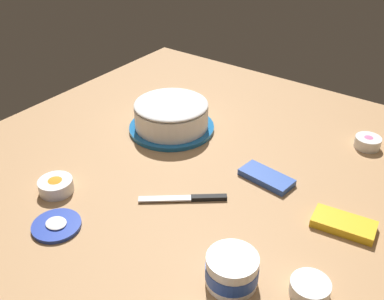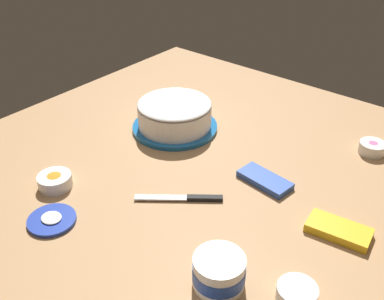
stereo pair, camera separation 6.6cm
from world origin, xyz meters
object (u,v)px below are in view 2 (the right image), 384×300
frosted_cake (175,115)px  candy_box_upper (339,230)px  frosting_tub (219,271)px  frosting_tub_lid (52,220)px  candy_box_lower (265,180)px  sprinkle_bowl_pink (372,147)px  sprinkle_bowl_orange (55,180)px  sprinkle_bowl_rainbow (297,293)px  spreading_knife (187,198)px

frosted_cake → candy_box_upper: 0.65m
frosted_cake → candy_box_upper: (-0.64, 0.13, -0.04)m
frosting_tub → frosting_tub_lid: 0.45m
candy_box_lower → candy_box_upper: candy_box_upper is taller
frosting_tub → sprinkle_bowl_pink: (-0.06, -0.71, -0.02)m
frosting_tub → sprinkle_bowl_pink: 0.72m
sprinkle_bowl_orange → candy_box_lower: 0.58m
sprinkle_bowl_pink → sprinkle_bowl_rainbow: bearing=97.6°
frosted_cake → frosting_tub_lid: bearing=97.0°
sprinkle_bowl_pink → candy_box_lower: bearing=63.0°
frosted_cake → sprinkle_bowl_rainbow: bearing=150.5°
frosting_tub → spreading_knife: bearing=-36.7°
frosting_tub_lid → sprinkle_bowl_rainbow: sprinkle_bowl_rainbow is taller
sprinkle_bowl_orange → sprinkle_bowl_pink: 0.95m
sprinkle_bowl_pink → candy_box_lower: (0.17, 0.34, -0.01)m
sprinkle_bowl_pink → candy_box_upper: (-0.07, 0.41, -0.01)m
frosting_tub_lid → sprinkle_bowl_pink: 0.96m
spreading_knife → sprinkle_bowl_rainbow: 0.40m
spreading_knife → candy_box_lower: candy_box_lower is taller
frosted_cake → candy_box_lower: (-0.39, 0.07, -0.04)m
sprinkle_bowl_pink → frosted_cake: bearing=25.7°
frosting_tub → sprinkle_bowl_orange: frosting_tub is taller
spreading_knife → sprinkle_bowl_rainbow: size_ratio=2.34×
spreading_knife → sprinkle_bowl_orange: sprinkle_bowl_orange is taller
candy_box_upper → sprinkle_bowl_rainbow: bearing=85.9°
frosting_tub → frosting_tub_lid: (0.44, 0.11, -0.03)m
frosted_cake → spreading_knife: 0.38m
frosting_tub → candy_box_lower: bearing=-73.1°
sprinkle_bowl_rainbow → candy_box_lower: 0.40m
sprinkle_bowl_orange → spreading_knife: bearing=-149.9°
sprinkle_bowl_rainbow → candy_box_upper: bearing=-86.6°
sprinkle_bowl_orange → sprinkle_bowl_pink: bearing=-130.3°
frosting_tub_lid → sprinkle_bowl_pink: bearing=-121.5°
frosted_cake → sprinkle_bowl_orange: bearing=84.1°
frosting_tub → spreading_knife: frosting_tub is taller
sprinkle_bowl_pink → spreading_knife: bearing=61.3°
spreading_knife → sprinkle_bowl_rainbow: bearing=164.6°
frosted_cake → frosting_tub_lid: 0.55m
candy_box_lower → frosting_tub_lid: bearing=62.7°
frosting_tub → frosted_cake: bearing=-40.9°
sprinkle_bowl_orange → candy_box_upper: (-0.69, -0.32, -0.01)m
sprinkle_bowl_rainbow → sprinkle_bowl_orange: bearing=6.6°
frosted_cake → spreading_knife: size_ratio=1.44×
frosting_tub_lid → spreading_knife: (-0.21, -0.28, -0.00)m
candy_box_upper → frosting_tub_lid: bearing=28.3°
spreading_knife → sprinkle_bowl_orange: (0.32, 0.19, 0.01)m
frosted_cake → frosting_tub: 0.67m
sprinkle_bowl_orange → sprinkle_bowl_rainbow: size_ratio=1.10×
frosting_tub_lid → sprinkle_bowl_orange: sprinkle_bowl_orange is taller
sprinkle_bowl_orange → candy_box_lower: size_ratio=0.61×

